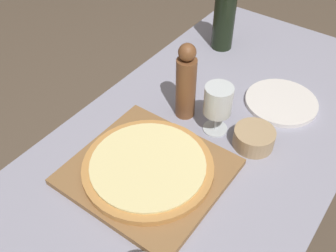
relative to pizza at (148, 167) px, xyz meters
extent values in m
cube|color=#9393A8|center=(0.05, 0.20, -0.04)|extent=(0.74, 1.51, 0.03)
cylinder|color=brown|center=(-0.26, 0.90, -0.42)|extent=(0.06, 0.06, 0.73)
cube|color=olive|center=(0.00, 0.00, -0.02)|extent=(0.38, 0.36, 0.02)
cylinder|color=#C68947|center=(0.00, 0.00, 0.00)|extent=(0.34, 0.34, 0.02)
cylinder|color=beige|center=(0.00, 0.00, 0.01)|extent=(0.30, 0.30, 0.01)
cylinder|color=black|center=(-0.16, 0.64, 0.09)|extent=(0.08, 0.08, 0.25)
cylinder|color=brown|center=(-0.06, 0.25, 0.07)|extent=(0.06, 0.06, 0.19)
sphere|color=brown|center=(-0.06, 0.25, 0.19)|extent=(0.05, 0.05, 0.05)
cylinder|color=silver|center=(0.05, 0.25, -0.03)|extent=(0.07, 0.07, 0.00)
cylinder|color=silver|center=(0.05, 0.25, 0.01)|extent=(0.01, 0.01, 0.06)
cylinder|color=silver|center=(0.05, 0.25, 0.08)|extent=(0.08, 0.08, 0.09)
cylinder|color=tan|center=(0.17, 0.26, 0.00)|extent=(0.11, 0.11, 0.05)
cylinder|color=white|center=(0.16, 0.47, -0.02)|extent=(0.22, 0.22, 0.01)
camera|label=1|loc=(0.43, -0.50, 0.77)|focal=42.00mm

